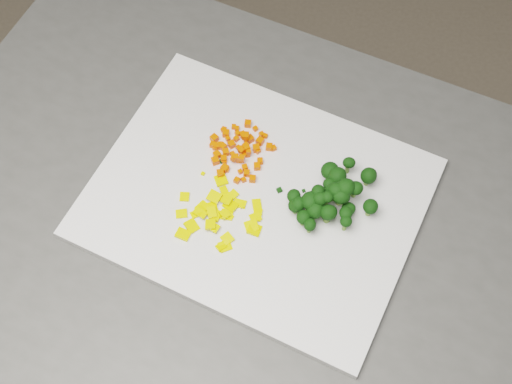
# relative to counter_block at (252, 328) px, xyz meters

# --- Properties ---
(ground) EXTENTS (4.00, 4.00, 0.00)m
(ground) POSITION_rel_counter_block_xyz_m (0.18, 0.04, -0.45)
(ground) COLOR #746552
(ground) RESTS_ON ground
(counter_block) EXTENTS (1.12, 0.94, 0.90)m
(counter_block) POSITION_rel_counter_block_xyz_m (0.00, 0.00, 0.00)
(counter_block) COLOR #424240
(counter_block) RESTS_ON ground
(cutting_board) EXTENTS (0.51, 0.45, 0.01)m
(cutting_board) POSITION_rel_counter_block_xyz_m (0.00, 0.04, 0.46)
(cutting_board) COLOR silver
(cutting_board) RESTS_ON counter_block
(carrot_pile) EXTENTS (0.10, 0.10, 0.03)m
(carrot_pile) POSITION_rel_counter_block_xyz_m (-0.03, 0.10, 0.47)
(carrot_pile) COLOR #EB4002
(carrot_pile) RESTS_ON cutting_board
(pepper_pile) EXTENTS (0.11, 0.11, 0.02)m
(pepper_pile) POSITION_rel_counter_block_xyz_m (-0.04, 0.00, 0.47)
(pepper_pile) COLOR yellow
(pepper_pile) RESTS_ON cutting_board
(broccoli_pile) EXTENTS (0.11, 0.11, 0.05)m
(broccoli_pile) POSITION_rel_counter_block_xyz_m (0.11, 0.04, 0.49)
(broccoli_pile) COLOR black
(broccoli_pile) RESTS_ON cutting_board
(carrot_cube_0) EXTENTS (0.01, 0.01, 0.01)m
(carrot_cube_0) POSITION_rel_counter_block_xyz_m (-0.07, 0.12, 0.47)
(carrot_cube_0) COLOR #EB4002
(carrot_cube_0) RESTS_ON carrot_pile
(carrot_cube_1) EXTENTS (0.01, 0.01, 0.01)m
(carrot_cube_1) POSITION_rel_counter_block_xyz_m (-0.01, 0.07, 0.47)
(carrot_cube_1) COLOR #EB4002
(carrot_cube_1) RESTS_ON carrot_pile
(carrot_cube_2) EXTENTS (0.01, 0.01, 0.01)m
(carrot_cube_2) POSITION_rel_counter_block_xyz_m (-0.03, 0.10, 0.47)
(carrot_cube_2) COLOR #EB4002
(carrot_cube_2) RESTS_ON carrot_pile
(carrot_cube_3) EXTENTS (0.01, 0.01, 0.01)m
(carrot_cube_3) POSITION_rel_counter_block_xyz_m (-0.03, 0.10, 0.47)
(carrot_cube_3) COLOR #EB4002
(carrot_cube_3) RESTS_ON carrot_pile
(carrot_cube_4) EXTENTS (0.01, 0.01, 0.01)m
(carrot_cube_4) POSITION_rel_counter_block_xyz_m (-0.06, 0.09, 0.47)
(carrot_cube_4) COLOR #EB4002
(carrot_cube_4) RESTS_ON carrot_pile
(carrot_cube_5) EXTENTS (0.01, 0.01, 0.01)m
(carrot_cube_5) POSITION_rel_counter_block_xyz_m (-0.02, 0.11, 0.47)
(carrot_cube_5) COLOR #EB4002
(carrot_cube_5) RESTS_ON carrot_pile
(carrot_cube_6) EXTENTS (0.01, 0.01, 0.01)m
(carrot_cube_6) POSITION_rel_counter_block_xyz_m (-0.04, 0.07, 0.46)
(carrot_cube_6) COLOR #EB4002
(carrot_cube_6) RESTS_ON carrot_pile
(carrot_cube_7) EXTENTS (0.01, 0.01, 0.01)m
(carrot_cube_7) POSITION_rel_counter_block_xyz_m (-0.04, 0.14, 0.46)
(carrot_cube_7) COLOR #EB4002
(carrot_cube_7) RESTS_ON carrot_pile
(carrot_cube_8) EXTENTS (0.01, 0.01, 0.01)m
(carrot_cube_8) POSITION_rel_counter_block_xyz_m (-0.07, 0.11, 0.47)
(carrot_cube_8) COLOR #EB4002
(carrot_cube_8) RESTS_ON carrot_pile
(carrot_cube_9) EXTENTS (0.01, 0.01, 0.01)m
(carrot_cube_9) POSITION_rel_counter_block_xyz_m (-0.06, 0.11, 0.46)
(carrot_cube_9) COLOR #EB4002
(carrot_cube_9) RESTS_ON carrot_pile
(carrot_cube_10) EXTENTS (0.01, 0.01, 0.01)m
(carrot_cube_10) POSITION_rel_counter_block_xyz_m (-0.04, 0.14, 0.46)
(carrot_cube_10) COLOR #EB4002
(carrot_cube_10) RESTS_ON carrot_pile
(carrot_cube_11) EXTENTS (0.01, 0.01, 0.01)m
(carrot_cube_11) POSITION_rel_counter_block_xyz_m (-0.02, 0.10, 0.47)
(carrot_cube_11) COLOR #EB4002
(carrot_cube_11) RESTS_ON carrot_pile
(carrot_cube_12) EXTENTS (0.01, 0.01, 0.01)m
(carrot_cube_12) POSITION_rel_counter_block_xyz_m (-0.03, 0.10, 0.47)
(carrot_cube_12) COLOR #EB4002
(carrot_cube_12) RESTS_ON carrot_pile
(carrot_cube_13) EXTENTS (0.01, 0.01, 0.01)m
(carrot_cube_13) POSITION_rel_counter_block_xyz_m (0.00, 0.09, 0.47)
(carrot_cube_13) COLOR #EB4002
(carrot_cube_13) RESTS_ON carrot_pile
(carrot_cube_14) EXTENTS (0.01, 0.01, 0.01)m
(carrot_cube_14) POSITION_rel_counter_block_xyz_m (-0.02, 0.06, 0.46)
(carrot_cube_14) COLOR #EB4002
(carrot_cube_14) RESTS_ON carrot_pile
(carrot_cube_15) EXTENTS (0.01, 0.01, 0.01)m
(carrot_cube_15) POSITION_rel_counter_block_xyz_m (-0.05, 0.10, 0.47)
(carrot_cube_15) COLOR #EB4002
(carrot_cube_15) RESTS_ON carrot_pile
(carrot_cube_16) EXTENTS (0.01, 0.01, 0.01)m
(carrot_cube_16) POSITION_rel_counter_block_xyz_m (-0.02, 0.13, 0.46)
(carrot_cube_16) COLOR #EB4002
(carrot_cube_16) RESTS_ON carrot_pile
(carrot_cube_17) EXTENTS (0.01, 0.01, 0.01)m
(carrot_cube_17) POSITION_rel_counter_block_xyz_m (-0.05, 0.12, 0.46)
(carrot_cube_17) COLOR #EB4002
(carrot_cube_17) RESTS_ON carrot_pile
(carrot_cube_18) EXTENTS (0.01, 0.01, 0.01)m
(carrot_cube_18) POSITION_rel_counter_block_xyz_m (-0.06, 0.11, 0.47)
(carrot_cube_18) COLOR #EB4002
(carrot_cube_18) RESTS_ON carrot_pile
(carrot_cube_19) EXTENTS (0.01, 0.01, 0.01)m
(carrot_cube_19) POSITION_rel_counter_block_xyz_m (-0.03, 0.13, 0.47)
(carrot_cube_19) COLOR #EB4002
(carrot_cube_19) RESTS_ON carrot_pile
(carrot_cube_20) EXTENTS (0.01, 0.01, 0.01)m
(carrot_cube_20) POSITION_rel_counter_block_xyz_m (0.01, 0.12, 0.47)
(carrot_cube_20) COLOR #EB4002
(carrot_cube_20) RESTS_ON carrot_pile
(carrot_cube_21) EXTENTS (0.01, 0.01, 0.01)m
(carrot_cube_21) POSITION_rel_counter_block_xyz_m (-0.04, 0.11, 0.47)
(carrot_cube_21) COLOR #EB4002
(carrot_cube_21) RESTS_ON carrot_pile
(carrot_cube_22) EXTENTS (0.01, 0.01, 0.01)m
(carrot_cube_22) POSITION_rel_counter_block_xyz_m (-0.04, 0.07, 0.47)
(carrot_cube_22) COLOR #EB4002
(carrot_cube_22) RESTS_ON carrot_pile
(carrot_cube_23) EXTENTS (0.01, 0.01, 0.01)m
(carrot_cube_23) POSITION_rel_counter_block_xyz_m (-0.06, 0.14, 0.46)
(carrot_cube_23) COLOR #EB4002
(carrot_cube_23) RESTS_ON carrot_pile
(carrot_cube_24) EXTENTS (0.01, 0.01, 0.01)m
(carrot_cube_24) POSITION_rel_counter_block_xyz_m (-0.05, 0.06, 0.47)
(carrot_cube_24) COLOR #EB4002
(carrot_cube_24) RESTS_ON carrot_pile
(carrot_cube_25) EXTENTS (0.01, 0.01, 0.01)m
(carrot_cube_25) POSITION_rel_counter_block_xyz_m (-0.02, 0.12, 0.48)
(carrot_cube_25) COLOR #EB4002
(carrot_cube_25) RESTS_ON carrot_pile
(carrot_cube_26) EXTENTS (0.01, 0.01, 0.01)m
(carrot_cube_26) POSITION_rel_counter_block_xyz_m (-0.05, 0.11, 0.47)
(carrot_cube_26) COLOR #EB4002
(carrot_cube_26) RESTS_ON carrot_pile
(carrot_cube_27) EXTENTS (0.01, 0.01, 0.01)m
(carrot_cube_27) POSITION_rel_counter_block_xyz_m (-0.03, 0.06, 0.47)
(carrot_cube_27) COLOR #EB4002
(carrot_cube_27) RESTS_ON carrot_pile
(carrot_cube_28) EXTENTS (0.01, 0.01, 0.01)m
(carrot_cube_28) POSITION_rel_counter_block_xyz_m (0.00, 0.13, 0.46)
(carrot_cube_28) COLOR #EB4002
(carrot_cube_28) RESTS_ON carrot_pile
(carrot_cube_29) EXTENTS (0.01, 0.01, 0.01)m
(carrot_cube_29) POSITION_rel_counter_block_xyz_m (-0.04, 0.13, 0.46)
(carrot_cube_29) COLOR #EB4002
(carrot_cube_29) RESTS_ON carrot_pile
(carrot_cube_30) EXTENTS (0.01, 0.01, 0.01)m
(carrot_cube_30) POSITION_rel_counter_block_xyz_m (-0.03, 0.09, 0.47)
(carrot_cube_30) COLOR #EB4002
(carrot_cube_30) RESTS_ON carrot_pile
(carrot_cube_31) EXTENTS (0.01, 0.01, 0.01)m
(carrot_cube_31) POSITION_rel_counter_block_xyz_m (-0.04, 0.12, 0.46)
(carrot_cube_31) COLOR #EB4002
(carrot_cube_31) RESTS_ON carrot_pile
(carrot_cube_32) EXTENTS (0.01, 0.01, 0.01)m
(carrot_cube_32) POSITION_rel_counter_block_xyz_m (-0.01, 0.11, 0.47)
(carrot_cube_32) COLOR #EB4002
(carrot_cube_32) RESTS_ON carrot_pile
(carrot_cube_33) EXTENTS (0.01, 0.01, 0.01)m
(carrot_cube_33) POSITION_rel_counter_block_xyz_m (-0.05, 0.13, 0.47)
(carrot_cube_33) COLOR #EB4002
(carrot_cube_33) RESTS_ON carrot_pile
(carrot_cube_34) EXTENTS (0.01, 0.01, 0.01)m
(carrot_cube_34) POSITION_rel_counter_block_xyz_m (-0.02, 0.09, 0.47)
(carrot_cube_34) COLOR #EB4002
(carrot_cube_34) RESTS_ON carrot_pile
(carrot_cube_35) EXTENTS (0.01, 0.01, 0.01)m
(carrot_cube_35) POSITION_rel_counter_block_xyz_m (-0.05, 0.09, 0.47)
(carrot_cube_35) COLOR #EB4002
(carrot_cube_35) RESTS_ON carrot_pile
(carrot_cube_36) EXTENTS (0.01, 0.01, 0.01)m
(carrot_cube_36) POSITION_rel_counter_block_xyz_m (-0.02, 0.07, 0.46)
(carrot_cube_36) COLOR #EB4002
(carrot_cube_36) RESTS_ON carrot_pile
(carrot_cube_37) EXTENTS (0.01, 0.01, 0.01)m
(carrot_cube_37) POSITION_rel_counter_block_xyz_m (-0.02, 0.15, 0.47)
(carrot_cube_37) COLOR #EB4002
(carrot_cube_37) RESTS_ON carrot_pile
(carrot_cube_38) EXTENTS (0.01, 0.01, 0.01)m
(carrot_cube_38) POSITION_rel_counter_block_xyz_m (-0.03, 0.09, 0.47)
(carrot_cube_38) COLOR #EB4002
(carrot_cube_38) RESTS_ON carrot_pile
(carrot_cube_39) EXTENTS (0.01, 0.01, 0.01)m
(carrot_cube_39) POSITION_rel_counter_block_xyz_m (-0.06, 0.08, 0.47)
(carrot_cube_39) COLOR #EB4002
(carrot_cube_39) RESTS_ON carrot_pile
(carrot_cube_40) EXTENTS (0.01, 0.01, 0.01)m
(carrot_cube_40) POSITION_rel_counter_block_xyz_m (-0.00, 0.14, 0.46)
(carrot_cube_40) COLOR #EB4002
(carrot_cube_40) RESTS_ON carrot_pile
(carrot_cube_41) EXTENTS (0.01, 0.01, 0.01)m
(carrot_cube_41) POSITION_rel_counter_block_xyz_m (-0.06, 0.09, 0.47)
(carrot_cube_41) COLOR #EB4002
(carrot_cube_41) RESTS_ON carrot_pile
(carrot_cube_42) EXTENTS (0.01, 0.01, 0.01)m
(carrot_cube_42) POSITION_rel_counter_block_xyz_m (-0.06, 0.11, 0.47)
(carrot_cube_42) COLOR #EB4002
(carrot_cube_42) RESTS_ON carrot_pile
(carrot_cube_43) EXTENTS (0.01, 0.01, 0.01)m
(carrot_cube_43) POSITION_rel_counter_block_xyz_m (-0.01, 0.14, 0.46)
(carrot_cube_43) COLOR #EB4002
(carrot_cube_43) RESTS_ON carrot_pile
(carrot_cube_44) EXTENTS (0.01, 0.01, 0.01)m
(carrot_cube_44) POSITION_rel_counter_block_xyz_m (-0.02, 0.11, 0.46)
(carrot_cube_44) COLOR #EB4002
(carrot_cube_44) RESTS_ON carrot_pile
(carrot_cube_45) EXTENTS (0.01, 0.01, 0.01)m
(carrot_cube_45) POSITION_rel_counter_block_xyz_m (0.02, 0.12, 0.46)
(carrot_cube_45) COLOR #EB4002
(carrot_cube_45) RESTS_ON carrot_pile
(carrot_cube_46) EXTENTS (0.01, 0.01, 0.01)m
(carrot_cube_46) POSITION_rel_counter_block_xyz_m (-0.00, 0.08, 0.47)
(carrot_cube_46) COLOR #EB4002
(carrot_cube_46) RESTS_ON carrot_pile
(carrot_cube_47) EXTENTS (0.01, 0.01, 0.01)m
(carrot_cube_47) POSITION_rel_counter_block_xyz_m (-0.03, 0.09, 0.47)
(carrot_cube_47) COLOR #EB4002
(carrot_cube_47) RESTS_ON carrot_pile
(carrot_cube_48) EXTENTS (0.01, 0.01, 0.01)m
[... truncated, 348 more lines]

